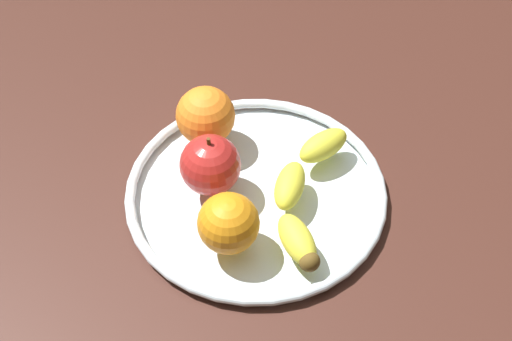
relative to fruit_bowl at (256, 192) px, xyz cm
name	(u,v)px	position (x,y,z in cm)	size (l,w,h in cm)	color
ground_plane	(256,208)	(0.00, 0.00, -2.92)	(150.34, 150.34, 4.00)	#3E2019
fruit_bowl	(256,192)	(0.00, 0.00, 0.00)	(30.29, 30.29, 1.80)	silver
banana	(304,192)	(-0.74, 5.65, 2.50)	(20.92, 9.98, 3.23)	yellow
apple	(210,165)	(1.95, -4.74, 4.36)	(6.95, 6.95, 7.75)	#B22422
orange_back_right	(228,223)	(8.03, 0.87, 4.20)	(6.64, 6.64, 6.64)	orange
orange_back_left	(206,116)	(-4.48, -9.02, 4.44)	(7.12, 7.12, 7.12)	orange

